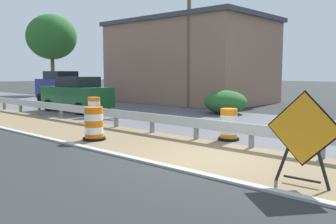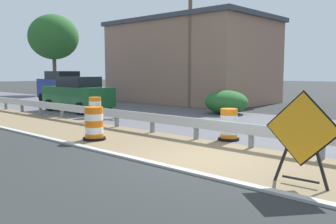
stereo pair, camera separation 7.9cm
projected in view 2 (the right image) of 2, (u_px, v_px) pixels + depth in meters
The scene contains 15 objects.
ground_plane at pixel (204, 158), 9.42m from camera, with size 160.00×160.00×0.00m, color #2B2D2D.
median_dirt_strip at pixel (215, 155), 9.77m from camera, with size 3.38×120.00×0.01m, color #7F6B4C.
far_lane_asphalt at pixel (302, 130), 13.91m from camera, with size 7.94×120.00×0.00m, color #56565B.
curb_near_edge at pixel (170, 168), 8.47m from camera, with size 0.20×120.00×0.11m, color #ADADA8.
guardrail_median at pixel (250, 131), 10.65m from camera, with size 0.18×42.74×0.71m.
warning_sign_diamond at pixel (302, 133), 7.07m from camera, with size 0.11×1.48×1.87m.
traffic_barrel_nearest at pixel (229, 126), 11.89m from camera, with size 0.68×0.68×1.03m.
traffic_barrel_close at pixel (94, 125), 11.96m from camera, with size 0.74×0.74×1.08m.
traffic_barrel_mid at pixel (95, 108), 17.93m from camera, with size 0.73×0.73×0.99m.
car_lead_near_lane at pixel (78, 94), 20.51m from camera, with size 1.99×4.57×1.94m.
car_trailing_near_lane at pixel (64, 87), 26.65m from camera, with size 2.20×4.27×2.25m.
roadside_shop_near at pixel (191, 61), 27.21m from camera, with size 7.57×11.53×5.95m.
utility_pole_near at pixel (190, 43), 22.57m from camera, with size 0.24×1.80×7.57m.
bush_roadside at pixel (226, 102), 19.45m from camera, with size 2.26×2.26×1.24m, color #286028.
tree_roadside at pixel (54, 37), 35.73m from camera, with size 4.80×4.80×7.74m.
Camera 2 is at (-7.42, -5.57, 2.21)m, focal length 39.42 mm.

